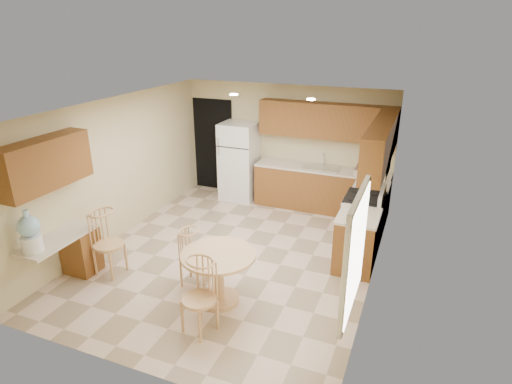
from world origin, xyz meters
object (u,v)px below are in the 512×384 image
at_px(stove, 363,221).
at_px(chair_table_b, 195,295).
at_px(chair_table_a, 190,255).
at_px(chair_desk, 103,240).
at_px(refrigerator, 239,161).
at_px(water_crock, 30,233).
at_px(dining_table, 219,270).

distance_m(stove, chair_table_b, 3.51).
distance_m(chair_table_a, chair_desk, 1.37).
distance_m(refrigerator, chair_desk, 3.75).
bearing_deg(chair_table_a, chair_table_b, 33.04).
bearing_deg(chair_table_b, water_crock, 19.96).
xyz_separation_m(stove, chair_table_a, (-2.13, -2.24, 0.06)).
bearing_deg(stove, chair_table_b, -115.81).
bearing_deg(refrigerator, dining_table, -70.30).
bearing_deg(water_crock, stove, 40.06).
xyz_separation_m(chair_table_a, chair_table_b, (0.60, -0.91, 0.07)).
relative_size(chair_table_a, chair_table_b, 0.88).
bearing_deg(chair_table_a, stove, 136.20).
height_order(dining_table, chair_table_a, chair_table_a).
bearing_deg(chair_desk, chair_table_b, 74.65).
bearing_deg(chair_desk, dining_table, 95.83).
bearing_deg(water_crock, refrigerator, 76.92).
distance_m(stove, water_crock, 5.16).
relative_size(refrigerator, chair_table_b, 1.72).
xyz_separation_m(refrigerator, water_crock, (-1.05, -4.52, 0.20)).
bearing_deg(refrigerator, stove, -22.99).
distance_m(refrigerator, dining_table, 3.87).
xyz_separation_m(refrigerator, dining_table, (1.30, -3.63, -0.35)).
distance_m(refrigerator, chair_table_a, 3.56).
bearing_deg(water_crock, chair_table_a, 30.44).
xyz_separation_m(dining_table, chair_table_a, (-0.55, 0.17, 0.03)).
distance_m(dining_table, chair_table_b, 0.75).
relative_size(chair_table_a, chair_desk, 0.85).
height_order(stove, chair_table_a, stove).
bearing_deg(dining_table, chair_table_a, 163.12).
relative_size(dining_table, chair_desk, 1.00).
bearing_deg(dining_table, chair_desk, -177.92).
relative_size(refrigerator, dining_table, 1.66).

